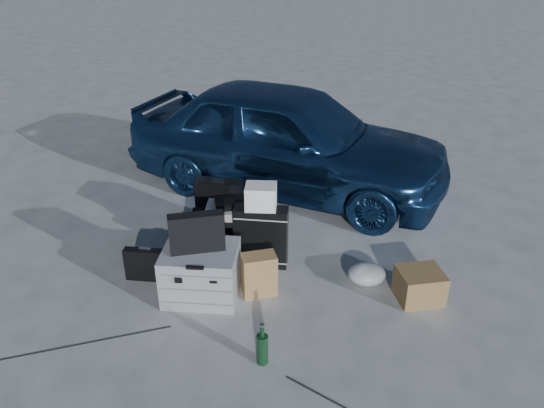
{
  "coord_description": "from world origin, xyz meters",
  "views": [
    {
      "loc": [
        0.18,
        -3.46,
        2.78
      ],
      "look_at": [
        0.12,
        0.85,
        0.53
      ],
      "focal_mm": 35.0,
      "sensor_mm": 36.0,
      "label": 1
    }
  ],
  "objects_px": {
    "briefcase": "(147,265)",
    "duffel_bag": "(231,231)",
    "green_bottle": "(262,344)",
    "suitcase_right": "(261,237)",
    "car": "(287,138)",
    "cardboard_box": "(420,285)",
    "pelican_case": "(201,273)",
    "suitcase_left": "(220,207)"
  },
  "relations": [
    {
      "from": "cardboard_box",
      "to": "pelican_case",
      "type": "bearing_deg",
      "value": 178.95
    },
    {
      "from": "car",
      "to": "suitcase_right",
      "type": "relative_size",
      "value": 6.37
    },
    {
      "from": "suitcase_right",
      "to": "duffel_bag",
      "type": "xyz_separation_m",
      "value": [
        -0.3,
        0.27,
        -0.11
      ]
    },
    {
      "from": "suitcase_left",
      "to": "cardboard_box",
      "type": "distance_m",
      "value": 2.08
    },
    {
      "from": "briefcase",
      "to": "suitcase_left",
      "type": "relative_size",
      "value": 0.66
    },
    {
      "from": "green_bottle",
      "to": "pelican_case",
      "type": "bearing_deg",
      "value": 124.08
    },
    {
      "from": "cardboard_box",
      "to": "car",
      "type": "bearing_deg",
      "value": 116.92
    },
    {
      "from": "car",
      "to": "suitcase_right",
      "type": "height_order",
      "value": "car"
    },
    {
      "from": "green_bottle",
      "to": "briefcase",
      "type": "bearing_deg",
      "value": 136.14
    },
    {
      "from": "suitcase_right",
      "to": "green_bottle",
      "type": "relative_size",
      "value": 1.74
    },
    {
      "from": "car",
      "to": "duffel_bag",
      "type": "distance_m",
      "value": 1.54
    },
    {
      "from": "briefcase",
      "to": "duffel_bag",
      "type": "height_order",
      "value": "duffel_bag"
    },
    {
      "from": "car",
      "to": "suitcase_right",
      "type": "xyz_separation_m",
      "value": [
        -0.25,
        -1.64,
        -0.34
      ]
    },
    {
      "from": "suitcase_right",
      "to": "suitcase_left",
      "type": "bearing_deg",
      "value": 134.49
    },
    {
      "from": "suitcase_right",
      "to": "duffel_bag",
      "type": "bearing_deg",
      "value": 144.81
    },
    {
      "from": "duffel_bag",
      "to": "green_bottle",
      "type": "height_order",
      "value": "duffel_bag"
    },
    {
      "from": "pelican_case",
      "to": "car",
      "type": "bearing_deg",
      "value": 74.76
    },
    {
      "from": "suitcase_left",
      "to": "suitcase_right",
      "type": "height_order",
      "value": "suitcase_left"
    },
    {
      "from": "car",
      "to": "cardboard_box",
      "type": "relative_size",
      "value": 10.3
    },
    {
      "from": "car",
      "to": "pelican_case",
      "type": "xyz_separation_m",
      "value": [
        -0.74,
        -2.11,
        -0.41
      ]
    },
    {
      "from": "pelican_case",
      "to": "suitcase_left",
      "type": "distance_m",
      "value": 1.04
    },
    {
      "from": "car",
      "to": "pelican_case",
      "type": "bearing_deg",
      "value": -176.32
    },
    {
      "from": "briefcase",
      "to": "suitcase_left",
      "type": "bearing_deg",
      "value": 61.54
    },
    {
      "from": "briefcase",
      "to": "cardboard_box",
      "type": "relative_size",
      "value": 1.09
    },
    {
      "from": "briefcase",
      "to": "suitcase_left",
      "type": "height_order",
      "value": "suitcase_left"
    },
    {
      "from": "pelican_case",
      "to": "green_bottle",
      "type": "height_order",
      "value": "pelican_case"
    },
    {
      "from": "suitcase_right",
      "to": "cardboard_box",
      "type": "bearing_deg",
      "value": -14.4
    },
    {
      "from": "car",
      "to": "suitcase_left",
      "type": "xyz_separation_m",
      "value": [
        -0.68,
        -1.08,
        -0.34
      ]
    },
    {
      "from": "green_bottle",
      "to": "duffel_bag",
      "type": "bearing_deg",
      "value": 102.94
    },
    {
      "from": "briefcase",
      "to": "green_bottle",
      "type": "bearing_deg",
      "value": -37.83
    },
    {
      "from": "suitcase_left",
      "to": "suitcase_right",
      "type": "bearing_deg",
      "value": -41.4
    },
    {
      "from": "car",
      "to": "suitcase_left",
      "type": "bearing_deg",
      "value": 170.55
    },
    {
      "from": "briefcase",
      "to": "cardboard_box",
      "type": "bearing_deg",
      "value": -0.01
    },
    {
      "from": "briefcase",
      "to": "duffel_bag",
      "type": "xyz_separation_m",
      "value": [
        0.69,
        0.53,
        0.03
      ]
    },
    {
      "from": "pelican_case",
      "to": "duffel_bag",
      "type": "relative_size",
      "value": 0.83
    },
    {
      "from": "car",
      "to": "briefcase",
      "type": "relative_size",
      "value": 9.46
    },
    {
      "from": "duffel_bag",
      "to": "cardboard_box",
      "type": "height_order",
      "value": "duffel_bag"
    },
    {
      "from": "suitcase_right",
      "to": "car",
      "type": "bearing_deg",
      "value": 87.74
    },
    {
      "from": "suitcase_left",
      "to": "suitcase_right",
      "type": "distance_m",
      "value": 0.7
    },
    {
      "from": "suitcase_right",
      "to": "cardboard_box",
      "type": "distance_m",
      "value": 1.44
    },
    {
      "from": "pelican_case",
      "to": "cardboard_box",
      "type": "bearing_deg",
      "value": 2.93
    },
    {
      "from": "briefcase",
      "to": "duffel_bag",
      "type": "bearing_deg",
      "value": 43.63
    }
  ]
}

